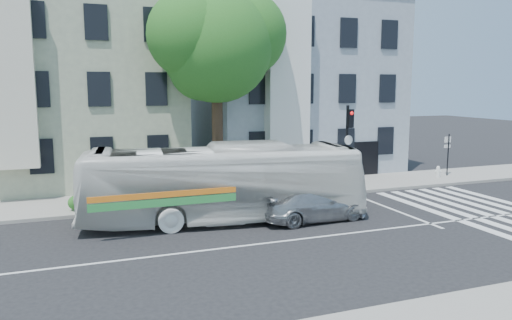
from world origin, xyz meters
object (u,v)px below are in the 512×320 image
sedan (313,205)px  fire_hydrant (438,171)px  bus (223,183)px  traffic_signal (348,138)px

sedan → fire_hydrant: 12.43m
sedan → fire_hydrant: sedan is taller
bus → traffic_signal: bearing=-63.5°
traffic_signal → fire_hydrant: bearing=6.0°
bus → traffic_signal: traffic_signal is taller
sedan → bus: bearing=68.3°
bus → sedan: size_ratio=2.49×
traffic_signal → fire_hydrant: (7.26, 1.73, -2.47)m
bus → fire_hydrant: 15.32m
bus → traffic_signal: size_ratio=2.52×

